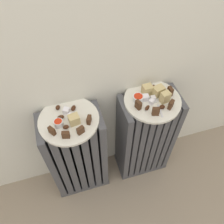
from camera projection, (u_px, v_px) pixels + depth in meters
name	position (u px, v px, depth m)	size (l,w,h in m)	color
ground_plane	(127.00, 216.00, 1.26)	(6.00, 6.00, 0.00)	gray
radiator_left	(77.00, 155.00, 1.17)	(0.28, 0.16, 0.58)	#47474C
radiator_right	(145.00, 138.00, 1.23)	(0.28, 0.16, 0.58)	#47474C
plate_left	(69.00, 120.00, 0.93)	(0.25, 0.25, 0.01)	silver
plate_right	(152.00, 100.00, 1.00)	(0.25, 0.25, 0.01)	silver
dark_cake_slice_left_0	(52.00, 131.00, 0.87)	(0.03, 0.01, 0.03)	#472B19
dark_cake_slice_left_1	(66.00, 135.00, 0.86)	(0.03, 0.01, 0.03)	#472B19
dark_cake_slice_left_2	(81.00, 130.00, 0.88)	(0.03, 0.01, 0.03)	#472B19
dark_cake_slice_left_3	(89.00, 120.00, 0.91)	(0.03, 0.01, 0.03)	#472B19
marble_cake_slice_left_0	(74.00, 119.00, 0.90)	(0.04, 0.03, 0.04)	tan
turkish_delight_left_0	(70.00, 116.00, 0.93)	(0.02, 0.02, 0.02)	white
turkish_delight_left_1	(66.00, 111.00, 0.94)	(0.02, 0.02, 0.02)	white
medjool_date_left_0	(61.00, 117.00, 0.93)	(0.03, 0.02, 0.01)	#3D1E0F
medjool_date_left_1	(58.00, 107.00, 0.96)	(0.02, 0.02, 0.02)	#3D1E0F
medjool_date_left_2	(73.00, 108.00, 0.96)	(0.03, 0.02, 0.02)	#3D1E0F
medjool_date_left_3	(66.00, 127.00, 0.90)	(0.02, 0.02, 0.02)	#3D1E0F
jam_bowl_left	(59.00, 123.00, 0.90)	(0.04, 0.04, 0.03)	white
dark_cake_slice_right_0	(138.00, 105.00, 0.95)	(0.03, 0.01, 0.04)	#472B19
dark_cake_slice_right_1	(156.00, 111.00, 0.93)	(0.03, 0.01, 0.04)	#472B19
dark_cake_slice_right_2	(171.00, 105.00, 0.95)	(0.03, 0.01, 0.04)	#472B19
dark_cake_slice_right_3	(170.00, 91.00, 1.00)	(0.03, 0.01, 0.04)	#472B19
marble_cake_slice_right_0	(158.00, 91.00, 0.99)	(0.05, 0.04, 0.05)	tan
marble_cake_slice_right_1	(165.00, 97.00, 0.97)	(0.04, 0.03, 0.05)	tan
marble_cake_slice_right_2	(147.00, 90.00, 1.00)	(0.04, 0.03, 0.05)	tan
turkish_delight_right_0	(153.00, 98.00, 0.99)	(0.02, 0.02, 0.02)	white
turkish_delight_right_1	(152.00, 102.00, 0.97)	(0.02, 0.02, 0.02)	white
turkish_delight_right_2	(146.00, 98.00, 0.98)	(0.03, 0.03, 0.03)	white
medjool_date_right_0	(153.00, 87.00, 1.03)	(0.03, 0.02, 0.02)	#3D1E0F
medjool_date_right_1	(162.00, 107.00, 0.96)	(0.02, 0.02, 0.02)	#3D1E0F
medjool_date_right_2	(147.00, 108.00, 0.95)	(0.03, 0.02, 0.02)	#3D1E0F
jam_bowl_right	(138.00, 98.00, 0.98)	(0.05, 0.05, 0.02)	white
fork	(158.00, 106.00, 0.97)	(0.03, 0.10, 0.00)	silver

